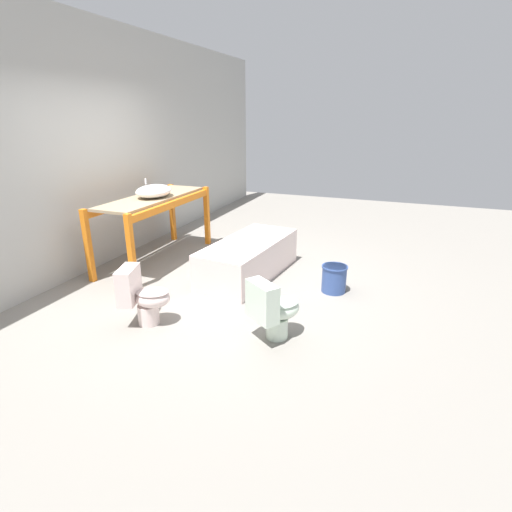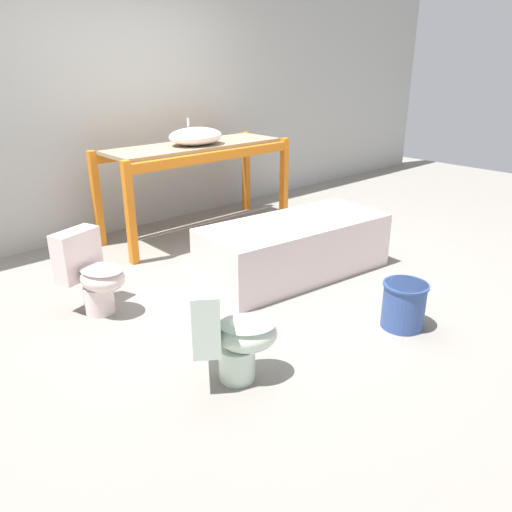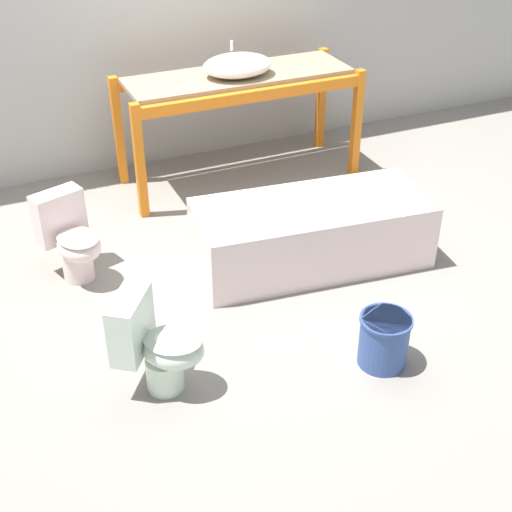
{
  "view_description": "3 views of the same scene",
  "coord_description": "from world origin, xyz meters",
  "px_view_note": "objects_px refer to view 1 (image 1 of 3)",
  "views": [
    {
      "loc": [
        -4.13,
        -2.18,
        2.02
      ],
      "look_at": [
        -0.2,
        -0.66,
        0.51
      ],
      "focal_mm": 28.0,
      "sensor_mm": 36.0,
      "label": 1
    },
    {
      "loc": [
        -2.5,
        -3.05,
        1.73
      ],
      "look_at": [
        -0.35,
        -0.68,
        0.47
      ],
      "focal_mm": 35.0,
      "sensor_mm": 36.0,
      "label": 2
    },
    {
      "loc": [
        -1.67,
        -4.12,
        2.82
      ],
      "look_at": [
        -0.2,
        -0.76,
        0.46
      ],
      "focal_mm": 50.0,
      "sensor_mm": 36.0,
      "label": 3
    }
  ],
  "objects_px": {
    "sink_basin": "(154,191)",
    "toilet_near": "(274,309)",
    "toilet_far": "(143,296)",
    "bucket_white": "(334,278)",
    "bathtub_main": "(249,256)"
  },
  "relations": [
    {
      "from": "bathtub_main",
      "to": "bucket_white",
      "type": "height_order",
      "value": "bathtub_main"
    },
    {
      "from": "toilet_near",
      "to": "bathtub_main",
      "type": "bearing_deg",
      "value": -24.23
    },
    {
      "from": "toilet_far",
      "to": "bathtub_main",
      "type": "bearing_deg",
      "value": -35.83
    },
    {
      "from": "sink_basin",
      "to": "bathtub_main",
      "type": "relative_size",
      "value": 0.34
    },
    {
      "from": "bathtub_main",
      "to": "bucket_white",
      "type": "xyz_separation_m",
      "value": [
        -0.12,
        -1.15,
        -0.1
      ]
    },
    {
      "from": "bathtub_main",
      "to": "toilet_near",
      "type": "relative_size",
      "value": 2.82
    },
    {
      "from": "sink_basin",
      "to": "bucket_white",
      "type": "xyz_separation_m",
      "value": [
        -0.15,
        -2.56,
        -0.85
      ]
    },
    {
      "from": "bathtub_main",
      "to": "bucket_white",
      "type": "distance_m",
      "value": 1.16
    },
    {
      "from": "bucket_white",
      "to": "toilet_far",
      "type": "bearing_deg",
      "value": 131.72
    },
    {
      "from": "toilet_near",
      "to": "bucket_white",
      "type": "bearing_deg",
      "value": -69.33
    },
    {
      "from": "sink_basin",
      "to": "toilet_near",
      "type": "relative_size",
      "value": 0.95
    },
    {
      "from": "sink_basin",
      "to": "bathtub_main",
      "type": "height_order",
      "value": "sink_basin"
    },
    {
      "from": "sink_basin",
      "to": "toilet_far",
      "type": "xyz_separation_m",
      "value": [
        -1.61,
        -0.91,
        -0.72
      ]
    },
    {
      "from": "toilet_far",
      "to": "bucket_white",
      "type": "bearing_deg",
      "value": -66.65
    },
    {
      "from": "sink_basin",
      "to": "bucket_white",
      "type": "bearing_deg",
      "value": -93.26
    }
  ]
}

